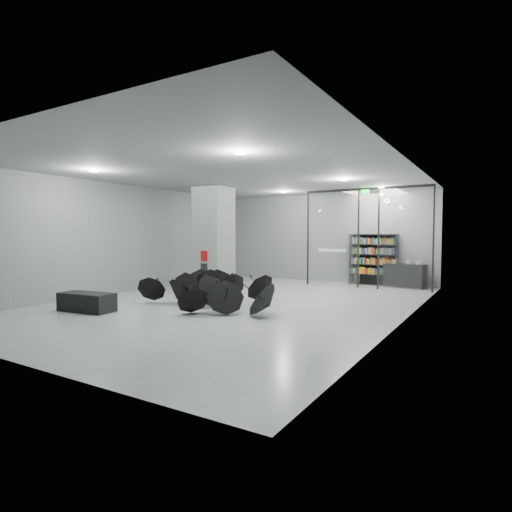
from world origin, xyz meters
The scene contains 10 objects.
room centered at (0.00, 0.00, 2.84)m, with size 14.00×14.02×4.01m.
column centered at (-2.50, 2.00, 2.00)m, with size 1.20×1.20×4.00m, color slate.
fire_cabinet centered at (-2.50, 1.38, 1.35)m, with size 0.28×0.04×0.38m, color #A50A07.
info_panel centered at (-2.50, 1.38, 0.85)m, with size 0.30×0.03×0.42m, color black.
exit_sign centered at (2.40, 5.30, 3.82)m, with size 0.30×0.06×0.15m, color #0CE533.
glass_partition centered at (2.39, 5.50, 2.18)m, with size 5.06×0.08×4.00m.
bench centered at (-2.90, -3.40, 0.26)m, with size 1.60×0.69×0.52m, color black.
bookshelf centered at (2.39, 6.75, 1.09)m, with size 1.97×0.39×2.17m, color black, non-canonical shape.
shop_counter centered at (3.71, 6.59, 0.48)m, with size 1.60×0.64×0.96m, color black.
umbrella_cluster centered at (-0.44, -0.71, 0.31)m, with size 5.40×4.04×1.29m.
Camera 1 is at (7.02, -10.70, 2.15)m, focal length 28.68 mm.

